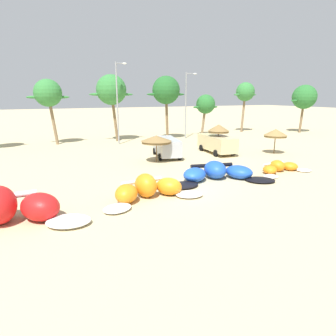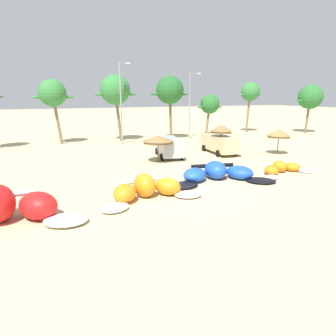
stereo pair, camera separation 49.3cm
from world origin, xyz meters
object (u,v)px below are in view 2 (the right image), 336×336
palm_rightmost (310,97)px  lamppost_west (122,100)px  beach_umbrella_near_van (158,139)px  lamppost_west_center (191,102)px  kite_center (282,168)px  palm_center_right (170,91)px  palm_right (250,92)px  kite_left_of_center (217,173)px  beach_umbrella_middle (221,129)px  parked_van (219,143)px  palm_left_of_gap (52,94)px  beach_umbrella_near_palms (279,133)px  parked_car_second (169,146)px  kite_left (147,189)px  palm_right_of_gap (210,105)px  palm_center_left (115,90)px

palm_rightmost → lamppost_west: size_ratio=0.78×
beach_umbrella_near_van → lamppost_west_center: bearing=51.8°
kite_center → palm_center_right: palm_center_right is taller
beach_umbrella_near_van → lamppost_west_center: lamppost_west_center is taller
palm_center_right → palm_right: palm_center_right is taller
kite_left_of_center → beach_umbrella_middle: size_ratio=2.60×
kite_center → parked_van: 9.01m
kite_left_of_center → lamppost_west_center: size_ratio=0.88×
kite_left_of_center → palm_rightmost: 34.05m
kite_center → palm_left_of_gap: 27.63m
beach_umbrella_near_palms → parked_car_second: 11.54m
kite_left → lamppost_west_center: (14.11, 21.36, 4.51)m
palm_rightmost → lamppost_west: 30.69m
beach_umbrella_middle → kite_left_of_center: bearing=-124.6°
palm_right_of_gap → beach_umbrella_near_van: bearing=-134.6°
palm_center_right → palm_right_of_gap: (7.22, 1.40, -1.99)m
palm_left_of_gap → palm_center_right: palm_center_right is taller
beach_umbrella_middle → parked_car_second: beach_umbrella_middle is taller
kite_left_of_center → lamppost_west: 19.35m
parked_car_second → palm_center_right: 13.27m
palm_center_left → palm_center_right: (7.18, -1.29, -0.02)m
parked_car_second → palm_center_left: (-2.19, 12.28, 5.54)m
lamppost_west_center → beach_umbrella_middle: bearing=-101.6°
beach_umbrella_near_van → beach_umbrella_near_palms: size_ratio=1.07×
kite_left → palm_right_of_gap: size_ratio=1.07×
kite_left → beach_umbrella_middle: (11.77, 9.99, 2.07)m
palm_rightmost → lamppost_west_center: bearing=174.3°
beach_umbrella_middle → parked_van: bearing=90.1°
palm_center_right → parked_van: bearing=-86.5°
parked_van → palm_left_of_gap: palm_left_of_gap is taller
palm_left_of_gap → palm_right_of_gap: 22.08m
beach_umbrella_near_van → parked_van: beach_umbrella_near_van is taller
kite_left → kite_center: (11.83, 1.33, -0.20)m
parked_car_second → palm_right_of_gap: bearing=45.4°
kite_left → beach_umbrella_near_van: size_ratio=2.34×
kite_center → beach_umbrella_middle: bearing=90.4°
kite_left_of_center → palm_left_of_gap: 24.52m
parked_car_second → palm_rightmost: palm_rightmost is taller
parked_van → parked_car_second: (-5.68, 0.37, -0.00)m
kite_left_of_center → parked_car_second: size_ratio=1.53×
kite_left → palm_right: palm_right is taller
parked_van → palm_right_of_gap: palm_right_of_gap is taller
parked_car_second → palm_center_left: palm_center_left is taller
beach_umbrella_middle → parked_van: size_ratio=0.55×
palm_left_of_gap → palm_center_right: (14.80, -1.75, 0.43)m
beach_umbrella_near_van → parked_van: bearing=11.3°
beach_umbrella_middle → beach_umbrella_near_palms: 5.95m
kite_left_of_center → lamppost_west: lamppost_west is taller
kite_left_of_center → palm_right_of_gap: 25.05m
beach_umbrella_near_van → palm_right_of_gap: palm_right_of_gap is taller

